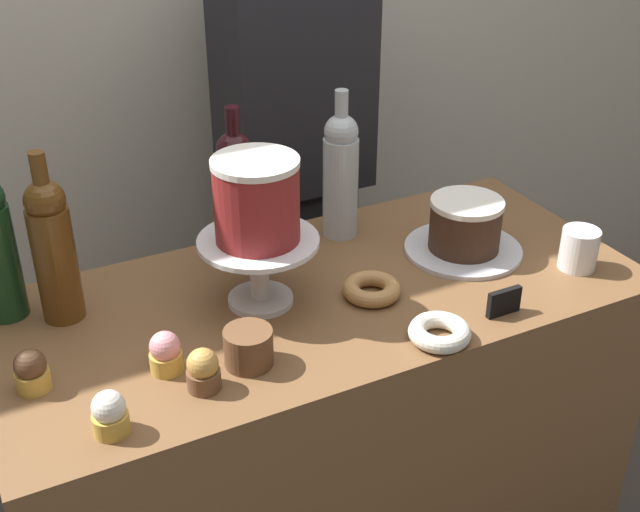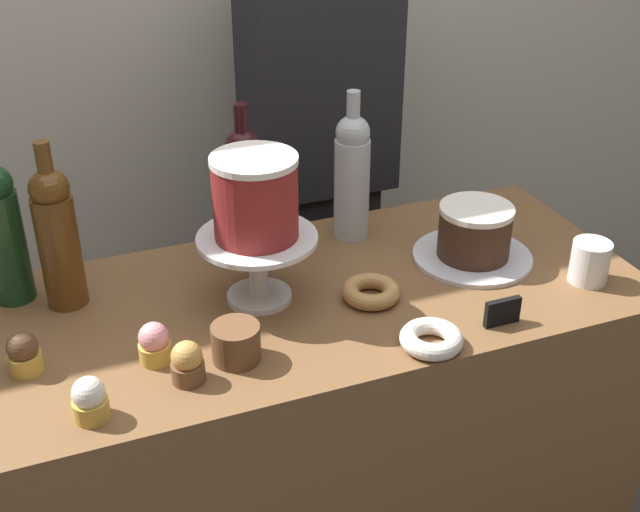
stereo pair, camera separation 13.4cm
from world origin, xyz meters
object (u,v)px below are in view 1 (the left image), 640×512
Objects in this scene: cake_stand_pedestal at (259,259)px; wine_bottle_amber at (53,248)px; wine_bottle_dark_red at (236,193)px; cupcake_caramel at (203,370)px; white_layer_cake at (256,200)px; cupcake_strawberry at (166,353)px; wine_bottle_clear at (341,173)px; barista_figure at (295,186)px; chocolate_round_cake at (465,224)px; cupcake_chocolate at (31,371)px; coffee_cup_ceramic at (579,249)px; cookie_stack at (248,347)px; price_sign_chalkboard at (504,302)px; donut_maple at (372,289)px; cupcake_vanilla at (110,414)px; donut_sugar at (439,332)px.

cake_stand_pedestal is 0.37m from wine_bottle_amber.
cupcake_caramel is at bearing -119.66° from wine_bottle_dark_red.
white_layer_cake is 0.32m from cupcake_caramel.
cupcake_strawberry is at bearing 118.32° from cupcake_caramel.
wine_bottle_dark_red is at bearing 178.22° from wine_bottle_clear.
barista_figure is at bearing 50.34° from cupcake_strawberry.
chocolate_round_cake reaches higher than cupcake_caramel.
cupcake_chocolate and cupcake_caramel have the same top height.
chocolate_round_cake is at bearing 136.36° from coffee_cup_ceramic.
white_layer_cake is 0.48× the size of wine_bottle_amber.
wine_bottle_dark_red is 4.38× the size of cupcake_chocolate.
chocolate_round_cake is at bearing 3.86° from cupcake_chocolate.
cupcake_strawberry is (-0.68, -0.11, -0.03)m from chocolate_round_cake.
cookie_stack is (-0.09, -0.17, -0.06)m from cake_stand_pedestal.
white_layer_cake is at bearing 147.78° from price_sign_chalkboard.
cake_stand_pedestal is at bearing 178.42° from chocolate_round_cake.
wine_bottle_clear is 0.60m from cupcake_caramel.
wine_bottle_amber is 0.37m from cupcake_caramel.
cake_stand_pedestal is at bearing -19.53° from wine_bottle_amber.
barista_figure is at bearing 58.72° from cake_stand_pedestal.
cookie_stack is at bearing -136.17° from wine_bottle_clear.
coffee_cup_ceramic is at bearing -3.29° from cupcake_strawberry.
coffee_cup_ceramic is (0.17, -0.16, -0.02)m from chocolate_round_cake.
cupcake_strawberry is at bearing -148.46° from wine_bottle_clear.
chocolate_round_cake reaches higher than price_sign_chalkboard.
chocolate_round_cake is 0.47× the size of wine_bottle_amber.
price_sign_chalkboard is 0.04× the size of barista_figure.
cake_stand_pedestal is 0.23m from donut_maple.
price_sign_chalkboard is at bearing -11.07° from cupcake_strawberry.
coffee_cup_ceramic is at bearing 16.19° from price_sign_chalkboard.
wine_bottle_clear is 0.29m from donut_maple.
coffee_cup_ceramic is (0.97, -0.29, -0.10)m from wine_bottle_amber.
cupcake_vanilla is 0.87× the size of coffee_cup_ceramic.
white_layer_cake is at bearing 132.01° from donut_sugar.
cupcake_strawberry is 0.05× the size of barista_figure.
cookie_stack is at bearing -19.21° from cupcake_strawberry.
donut_maple is at bearing -20.24° from wine_bottle_amber.
wine_bottle_amber is 2.91× the size of donut_sugar.
cake_stand_pedestal is 3.03× the size of cupcake_vanilla.
cupcake_chocolate is 0.87× the size of coffee_cup_ceramic.
cupcake_chocolate is 0.66× the size of donut_maple.
wine_bottle_amber reaches higher than donut_maple.
donut_maple is (0.20, -0.08, -0.08)m from cake_stand_pedestal.
white_layer_cake is 1.85× the size of coffee_cup_ceramic.
wine_bottle_clear is (0.27, 0.18, 0.05)m from cake_stand_pedestal.
cupcake_caramel is 0.91m from barista_figure.
barista_figure is (-0.12, 0.56, -0.12)m from chocolate_round_cake.
cupcake_vanilla is (-0.38, -0.42, -0.11)m from wine_bottle_dark_red.
barista_figure is (0.52, 0.75, -0.09)m from cupcake_caramel.
chocolate_round_cake is 1.78× the size of coffee_cup_ceramic.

